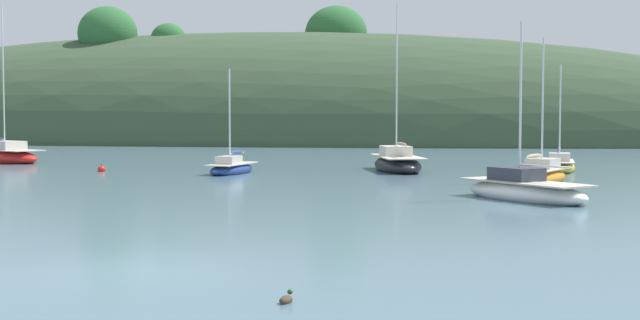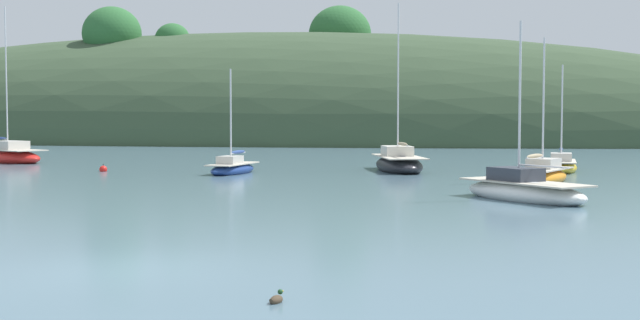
% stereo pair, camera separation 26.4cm
% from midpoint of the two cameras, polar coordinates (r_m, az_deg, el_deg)
% --- Properties ---
extents(ground_plane, '(400.00, 400.00, 0.00)m').
position_cam_midpoint_polar(ground_plane, '(17.15, -13.42, -7.48)').
color(ground_plane, slate).
extents(far_shoreline_hill, '(150.00, 36.00, 31.19)m').
position_cam_midpoint_polar(far_shoreline_hill, '(103.69, -6.33, 1.34)').
color(far_shoreline_hill, '#384C33').
rests_on(far_shoreline_hill, ground).
extents(sailboat_grey_yawl, '(4.38, 7.58, 10.03)m').
position_cam_midpoint_polar(sailboat_grey_yawl, '(47.03, 5.77, -0.24)').
color(sailboat_grey_yawl, '#232328').
rests_on(sailboat_grey_yawl, ground).
extents(sailboat_teal_outer, '(2.17, 5.29, 6.30)m').
position_cam_midpoint_polar(sailboat_teal_outer, '(48.25, 16.90, -0.39)').
color(sailboat_teal_outer, gold).
rests_on(sailboat_teal_outer, ground).
extents(sailboat_orange_cutter, '(5.37, 5.67, 6.95)m').
position_cam_midpoint_polar(sailboat_orange_cutter, '(31.23, 14.48, -2.11)').
color(sailboat_orange_cutter, white).
rests_on(sailboat_orange_cutter, ground).
extents(sailboat_navy_dinghy, '(2.06, 4.78, 5.95)m').
position_cam_midpoint_polar(sailboat_navy_dinghy, '(44.75, -6.07, -0.56)').
color(sailboat_navy_dinghy, navy).
rests_on(sailboat_navy_dinghy, ground).
extents(sailboat_white_near, '(3.76, 5.81, 7.11)m').
position_cam_midpoint_polar(sailboat_white_near, '(39.70, 15.60, -1.06)').
color(sailboat_white_near, orange).
rests_on(sailboat_white_near, ground).
extents(sailboat_cream_ketch, '(7.93, 5.59, 11.01)m').
position_cam_midpoint_polar(sailboat_cream_ketch, '(59.86, -21.34, 0.28)').
color(sailboat_cream_ketch, red).
rests_on(sailboat_cream_ketch, ground).
extents(mooring_buoy_channel, '(0.44, 0.44, 0.54)m').
position_cam_midpoint_polar(mooring_buoy_channel, '(47.85, -14.99, -0.65)').
color(mooring_buoy_channel, red).
rests_on(mooring_buoy_channel, ground).
extents(duck_lone_right, '(0.25, 0.42, 0.24)m').
position_cam_midpoint_polar(duck_lone_right, '(13.67, -2.56, -9.87)').
color(duck_lone_right, '#473828').
rests_on(duck_lone_right, ground).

